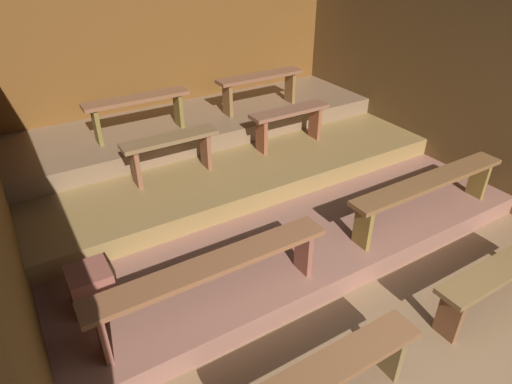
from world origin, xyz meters
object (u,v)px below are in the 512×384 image
object	(u,v)px
bench_upper_left	(138,106)
wooden_crate_lower	(91,286)
bench_floor_right	(501,274)
bench_middle_right	(290,118)
bench_lower_left	(213,271)
bench_lower_right	(429,186)
bench_upper_right	(260,83)
bench_floor_left	(327,377)
bench_middle_left	(171,147)

from	to	relation	value
bench_upper_left	wooden_crate_lower	xyz separation A→B (m)	(-1.18, -2.11, -0.65)
bench_floor_right	bench_middle_right	size ratio (longest dim) A/B	1.37
bench_lower_left	bench_middle_right	distance (m)	2.77
bench_lower_right	bench_floor_right	bearing A→B (deg)	-105.27
bench_upper_left	bench_upper_right	bearing A→B (deg)	0.00
bench_lower_left	bench_lower_right	xyz separation A→B (m)	(2.47, 0.00, 0.00)
bench_floor_left	bench_upper_left	xyz separation A→B (m)	(0.07, 3.76, 0.65)
bench_lower_left	bench_upper_right	xyz separation A→B (m)	(2.10, 2.70, 0.42)
bench_floor_left	bench_middle_right	bearing A→B (deg)	59.21
bench_upper_left	bench_upper_right	xyz separation A→B (m)	(1.74, 0.00, 0.00)
bench_lower_left	bench_middle_right	size ratio (longest dim) A/B	1.86
bench_middle_right	bench_upper_left	bearing A→B (deg)	153.82
bench_floor_left	bench_upper_left	distance (m)	3.81
bench_lower_right	bench_floor_left	bearing A→B (deg)	-154.12
bench_lower_left	bench_floor_right	bearing A→B (deg)	-25.88
bench_lower_left	bench_middle_right	world-z (taller)	bench_middle_right
bench_lower_left	wooden_crate_lower	xyz separation A→B (m)	(-0.82, 0.59, -0.23)
bench_middle_left	bench_floor_left	bearing A→B (deg)	-92.77
bench_middle_left	wooden_crate_lower	size ratio (longest dim) A/B	3.26
bench_floor_right	wooden_crate_lower	size ratio (longest dim) A/B	4.45
bench_middle_right	bench_upper_left	distance (m)	1.88
bench_floor_left	wooden_crate_lower	size ratio (longest dim) A/B	4.45
bench_lower_left	bench_upper_right	size ratio (longest dim) A/B	1.58
bench_middle_left	bench_upper_right	xyz separation A→B (m)	(1.67, 0.82, 0.23)
bench_middle_right	bench_upper_right	world-z (taller)	bench_upper_right
bench_floor_left	bench_upper_left	size ratio (longest dim) A/B	1.16
bench_lower_left	bench_upper_right	distance (m)	3.45
bench_middle_left	bench_middle_right	xyz separation A→B (m)	(1.61, 0.00, 0.00)
bench_floor_left	bench_lower_right	size ratio (longest dim) A/B	0.73
bench_lower_left	bench_lower_right	world-z (taller)	same
bench_floor_right	bench_lower_left	distance (m)	2.43
bench_floor_left	wooden_crate_lower	xyz separation A→B (m)	(-1.11, 1.65, 0.01)
bench_upper_right	bench_lower_left	bearing A→B (deg)	-127.95
bench_middle_right	bench_upper_left	world-z (taller)	bench_upper_left
wooden_crate_lower	bench_middle_right	bearing A→B (deg)	24.21
wooden_crate_lower	bench_lower_right	bearing A→B (deg)	-10.20
bench_middle_right	wooden_crate_lower	bearing A→B (deg)	-155.79
bench_lower_left	bench_upper_left	bearing A→B (deg)	82.37
bench_lower_left	bench_middle_left	xyz separation A→B (m)	(0.43, 1.88, 0.19)
bench_middle_right	bench_upper_right	bearing A→B (deg)	85.20
bench_lower_right	bench_middle_right	size ratio (longest dim) A/B	1.86
bench_middle_right	bench_upper_right	xyz separation A→B (m)	(0.07, 0.82, 0.23)
bench_upper_left	bench_floor_right	bearing A→B (deg)	-64.19
bench_upper_left	bench_lower_left	bearing A→B (deg)	-97.63
bench_floor_right	bench_lower_left	world-z (taller)	bench_lower_left
bench_middle_right	bench_lower_left	bearing A→B (deg)	-137.34
bench_lower_left	bench_upper_left	distance (m)	2.75
bench_floor_left	bench_upper_right	distance (m)	4.22
bench_lower_right	wooden_crate_lower	distance (m)	3.35
bench_middle_left	wooden_crate_lower	world-z (taller)	bench_middle_left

